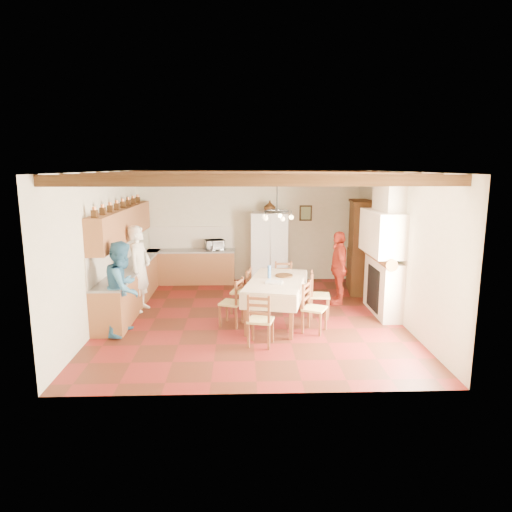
{
  "coord_description": "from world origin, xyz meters",
  "views": [
    {
      "loc": [
        -0.21,
        -9.09,
        3.11
      ],
      "look_at": [
        0.1,
        0.3,
        1.25
      ],
      "focal_mm": 32.0,
      "sensor_mm": 36.0,
      "label": 1
    }
  ],
  "objects": [
    {
      "name": "chair_right_far",
      "position": [
        1.42,
        0.01,
        0.48
      ],
      "size": [
        0.45,
        0.47,
        0.96
      ],
      "primitive_type": null,
      "rotation": [
        0.0,
        0.0,
        1.45
      ],
      "color": "brown",
      "rests_on": "floor"
    },
    {
      "name": "wall_front",
      "position": [
        0.0,
        -3.26,
        1.5
      ],
      "size": [
        6.0,
        0.02,
        3.0
      ],
      "primitive_type": "cube",
      "color": "beige",
      "rests_on": "ground"
    },
    {
      "name": "fridge_vase",
      "position": [
        0.55,
        2.87,
        2.07
      ],
      "size": [
        0.37,
        0.37,
        0.31
      ],
      "primitive_type": "imported",
      "rotation": [
        0.0,
        0.0,
        -0.3
      ],
      "color": "#341D0B",
      "rests_on": "refrigerator"
    },
    {
      "name": "chair_end_far",
      "position": [
        0.76,
        0.93,
        0.48
      ],
      "size": [
        0.43,
        0.41,
        0.96
      ],
      "primitive_type": null,
      "rotation": [
        0.0,
        0.0,
        -0.02
      ],
      "color": "brown",
      "rests_on": "floor"
    },
    {
      "name": "lower_cabinets_back",
      "position": [
        -1.55,
        2.95,
        0.43
      ],
      "size": [
        2.3,
        0.6,
        0.86
      ],
      "primitive_type": "cube",
      "color": "brown",
      "rests_on": "ground"
    },
    {
      "name": "ceiling",
      "position": [
        0.0,
        0.0,
        3.01
      ],
      "size": [
        6.0,
        6.5,
        0.02
      ],
      "primitive_type": "cube",
      "color": "white",
      "rests_on": "ground"
    },
    {
      "name": "backsplash_left",
      "position": [
        -2.98,
        1.05,
        1.2
      ],
      "size": [
        0.03,
        4.3,
        0.6
      ],
      "primitive_type": "cube",
      "color": "beige",
      "rests_on": "ground"
    },
    {
      "name": "person_woman_blue",
      "position": [
        -2.41,
        -0.83,
        0.88
      ],
      "size": [
        0.79,
        0.95,
        1.76
      ],
      "primitive_type": "imported",
      "rotation": [
        0.0,
        0.0,
        1.42
      ],
      "color": "teal",
      "rests_on": "floor"
    },
    {
      "name": "chair_left_near",
      "position": [
        -0.41,
        -0.45,
        0.48
      ],
      "size": [
        0.52,
        0.53,
        0.96
      ],
      "primitive_type": null,
      "rotation": [
        0.0,
        0.0,
        -1.93
      ],
      "color": "brown",
      "rests_on": "floor"
    },
    {
      "name": "lower_cabinets_left",
      "position": [
        -2.7,
        1.05,
        0.43
      ],
      "size": [
        0.6,
        4.3,
        0.86
      ],
      "primitive_type": "cube",
      "color": "brown",
      "rests_on": "ground"
    },
    {
      "name": "microwave",
      "position": [
        -0.92,
        2.95,
        1.04
      ],
      "size": [
        0.58,
        0.48,
        0.27
      ],
      "primitive_type": "imported",
      "rotation": [
        0.0,
        0.0,
        0.32
      ],
      "color": "silver",
      "rests_on": "countertop_back"
    },
    {
      "name": "upper_cabinets",
      "position": [
        -2.83,
        1.05,
        1.85
      ],
      "size": [
        0.35,
        4.2,
        0.7
      ],
      "primitive_type": "cube",
      "color": "brown",
      "rests_on": "ground"
    },
    {
      "name": "backsplash_back",
      "position": [
        -1.55,
        3.23,
        1.2
      ],
      "size": [
        2.3,
        0.03,
        0.6
      ],
      "primitive_type": "cube",
      "color": "beige",
      "rests_on": "ground"
    },
    {
      "name": "countertop_left",
      "position": [
        -2.7,
        1.05,
        0.88
      ],
      "size": [
        0.62,
        4.3,
        0.04
      ],
      "primitive_type": "cube",
      "color": "gray",
      "rests_on": "lower_cabinets_left"
    },
    {
      "name": "person_man",
      "position": [
        -2.41,
        0.59,
        0.93
      ],
      "size": [
        0.59,
        0.77,
        1.87
      ],
      "primitive_type": "imported",
      "rotation": [
        0.0,
        0.0,
        1.33
      ],
      "color": "white",
      "rests_on": "floor"
    },
    {
      "name": "dining_table",
      "position": [
        0.49,
        -0.29,
        0.79
      ],
      "size": [
        1.46,
        2.2,
        0.88
      ],
      "rotation": [
        0.0,
        0.0,
        -0.23
      ],
      "color": "white",
      "rests_on": "floor"
    },
    {
      "name": "hutch",
      "position": [
        2.75,
        2.0,
        1.14
      ],
      "size": [
        0.69,
        1.32,
        2.28
      ],
      "primitive_type": null,
      "rotation": [
        0.0,
        0.0,
        -0.14
      ],
      "color": "#341D0B",
      "rests_on": "floor"
    },
    {
      "name": "chair_left_far",
      "position": [
        -0.22,
        0.36,
        0.48
      ],
      "size": [
        0.49,
        0.5,
        0.96
      ],
      "primitive_type": null,
      "rotation": [
        0.0,
        0.0,
        -1.81
      ],
      "color": "brown",
      "rests_on": "floor"
    },
    {
      "name": "wall_left",
      "position": [
        -3.01,
        0.0,
        1.5
      ],
      "size": [
        0.02,
        6.5,
        3.0
      ],
      "primitive_type": "cube",
      "color": "beige",
      "rests_on": "ground"
    },
    {
      "name": "wall_picture",
      "position": [
        1.55,
        3.23,
        1.85
      ],
      "size": [
        0.34,
        0.03,
        0.42
      ],
      "primitive_type": "cube",
      "color": "black",
      "rests_on": "ground"
    },
    {
      "name": "wall_back",
      "position": [
        0.0,
        3.26,
        1.5
      ],
      "size": [
        6.0,
        0.02,
        3.0
      ],
      "primitive_type": "cube",
      "color": "beige",
      "rests_on": "ground"
    },
    {
      "name": "countertop_back",
      "position": [
        -1.55,
        2.95,
        0.88
      ],
      "size": [
        2.34,
        0.62,
        0.04
      ],
      "primitive_type": "cube",
      "color": "gray",
      "rests_on": "lower_cabinets_back"
    },
    {
      "name": "refrigerator",
      "position": [
        0.55,
        2.87,
        0.96
      ],
      "size": [
        1.01,
        0.85,
        1.91
      ],
      "primitive_type": "cube",
      "rotation": [
        0.0,
        0.0,
        -0.07
      ],
      "color": "silver",
      "rests_on": "floor"
    },
    {
      "name": "ceiling_beams",
      "position": [
        0.0,
        0.0,
        2.91
      ],
      "size": [
        6.0,
        6.3,
        0.16
      ],
      "primitive_type": null,
      "color": "#321C0C",
      "rests_on": "ground"
    },
    {
      "name": "fireplace",
      "position": [
        2.72,
        0.2,
        1.4
      ],
      "size": [
        0.56,
        1.6,
        2.8
      ],
      "primitive_type": null,
      "color": "beige",
      "rests_on": "ground"
    },
    {
      "name": "floor",
      "position": [
        0.0,
        0.0,
        -0.01
      ],
      "size": [
        6.0,
        6.5,
        0.02
      ],
      "primitive_type": "cube",
      "color": "#4C1F13",
      "rests_on": "ground"
    },
    {
      "name": "chair_end_near",
      "position": [
        0.12,
        -1.5,
        0.48
      ],
      "size": [
        0.51,
        0.49,
        0.96
      ],
      "primitive_type": null,
      "rotation": [
        0.0,
        0.0,
        2.89
      ],
      "color": "brown",
      "rests_on": "floor"
    },
    {
      "name": "chandelier",
      "position": [
        0.49,
        -0.29,
        2.25
      ],
      "size": [
        0.47,
        0.47,
        0.03
      ],
      "primitive_type": "torus",
      "color": "black",
      "rests_on": "ground"
    },
    {
      "name": "person_woman_red",
      "position": [
        2.0,
        0.97,
        0.84
      ],
      "size": [
        0.42,
        0.99,
        1.67
      ],
      "primitive_type": "imported",
      "rotation": [
        0.0,
        0.0,
        -1.56
      ],
      "color": "#B4301F",
      "rests_on": "floor"
    },
    {
      "name": "wall_right",
      "position": [
        3.01,
        0.0,
        1.5
      ],
      "size": [
        0.02,
        6.5,
        3.0
      ],
      "primitive_type": "cube",
      "color": "beige",
      "rests_on": "ground"
    },
    {
      "name": "chair_right_near",
      "position": [
        1.17,
        -0.87,
        0.48
      ],
      "size": [
        0.55,
        0.56,
        0.96
      ],
      "primitive_type": null,
      "rotation": [
        0.0,
        0.0,
        1.1
      ],
      "color": "brown",
      "rests_on": "floor"
    }
  ]
}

